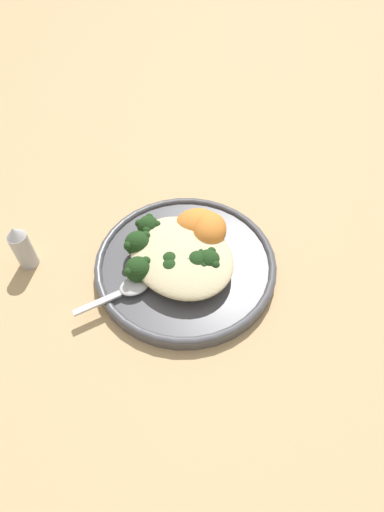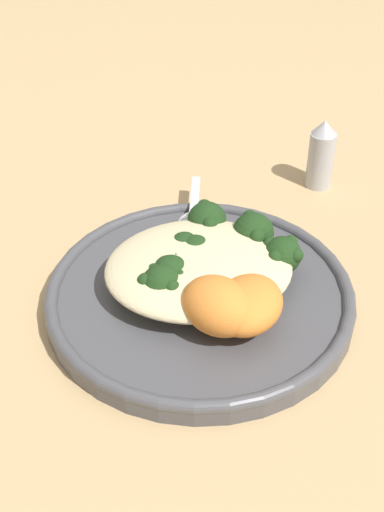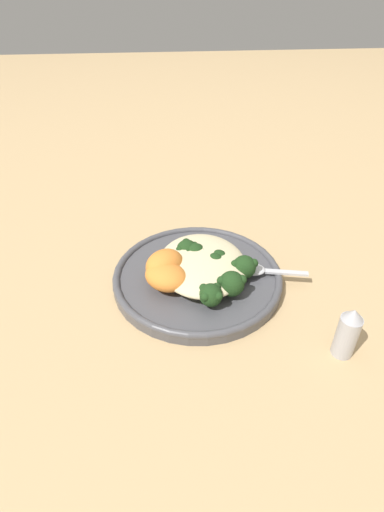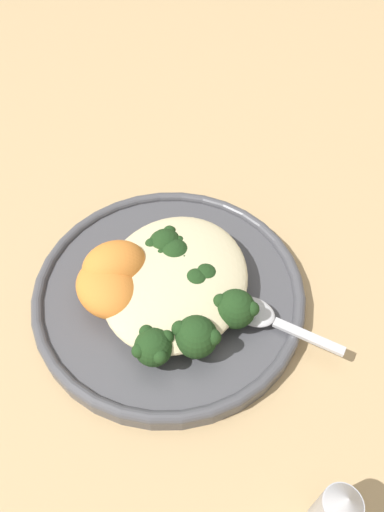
{
  "view_description": "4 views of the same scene",
  "coord_description": "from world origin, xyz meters",
  "px_view_note": "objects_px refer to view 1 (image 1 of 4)",
  "views": [
    {
      "loc": [
        -0.3,
        0.23,
        0.49
      ],
      "look_at": [
        -0.03,
        0.01,
        0.05
      ],
      "focal_mm": 28.0,
      "sensor_mm": 36.0,
      "label": 1
    },
    {
      "loc": [
        -0.1,
        -0.46,
        0.43
      ],
      "look_at": [
        -0.02,
        0.02,
        0.05
      ],
      "focal_mm": 50.0,
      "sensor_mm": 36.0,
      "label": 2
    },
    {
      "loc": [
        0.48,
        -0.05,
        0.43
      ],
      "look_at": [
        -0.01,
        -0.0,
        0.06
      ],
      "focal_mm": 28.0,
      "sensor_mm": 36.0,
      "label": 3
    },
    {
      "loc": [
        0.25,
        0.11,
        0.43
      ],
      "look_at": [
        -0.03,
        0.03,
        0.06
      ],
      "focal_mm": 35.0,
      "sensor_mm": 36.0,
      "label": 4
    }
  ],
  "objects_px": {
    "sweet_potato_chunk_1": "(198,223)",
    "broccoli_stalk_2": "(146,244)",
    "sweet_potato_chunk_2": "(210,230)",
    "broccoli_stalk_4": "(175,256)",
    "spoon": "(129,288)",
    "broccoli_stalk_6": "(196,258)",
    "broccoli_stalk_5": "(173,265)",
    "broccoli_stalk_7": "(205,258)",
    "sweet_potato_chunk_0": "(208,229)",
    "salt_shaker": "(22,247)",
    "broccoli_stalk_1": "(167,236)",
    "plate": "(186,264)",
    "broccoli_stalk_3": "(146,263)",
    "broccoli_stalk_0": "(161,231)",
    "quinoa_mound": "(182,256)"
  },
  "relations": [
    {
      "from": "plate",
      "to": "broccoli_stalk_1",
      "type": "distance_m",
      "value": 0.05
    },
    {
      "from": "quinoa_mound",
      "to": "broccoli_stalk_2",
      "type": "xyz_separation_m",
      "value": [
        0.05,
        0.03,
        0.0
      ]
    },
    {
      "from": "broccoli_stalk_4",
      "to": "sweet_potato_chunk_1",
      "type": "xyz_separation_m",
      "value": [
        0.03,
        -0.06,
        0.0
      ]
    },
    {
      "from": "broccoli_stalk_5",
      "to": "spoon",
      "type": "distance_m",
      "value": 0.07
    },
    {
      "from": "broccoli_stalk_1",
      "to": "sweet_potato_chunk_0",
      "type": "bearing_deg",
      "value": -162.41
    },
    {
      "from": "broccoli_stalk_0",
      "to": "broccoli_stalk_7",
      "type": "distance_m",
      "value": 0.08
    },
    {
      "from": "broccoli_stalk_5",
      "to": "sweet_potato_chunk_0",
      "type": "distance_m",
      "value": 0.08
    },
    {
      "from": "broccoli_stalk_7",
      "to": "spoon",
      "type": "relative_size",
      "value": 0.91
    },
    {
      "from": "sweet_potato_chunk_1",
      "to": "sweet_potato_chunk_2",
      "type": "bearing_deg",
      "value": -176.22
    },
    {
      "from": "broccoli_stalk_2",
      "to": "spoon",
      "type": "bearing_deg",
      "value": 62.6
    },
    {
      "from": "broccoli_stalk_6",
      "to": "sweet_potato_chunk_0",
      "type": "relative_size",
      "value": 1.36
    },
    {
      "from": "quinoa_mound",
      "to": "broccoli_stalk_6",
      "type": "bearing_deg",
      "value": -141.44
    },
    {
      "from": "sweet_potato_chunk_2",
      "to": "broccoli_stalk_7",
      "type": "bearing_deg",
      "value": 130.67
    },
    {
      "from": "broccoli_stalk_2",
      "to": "sweet_potato_chunk_1",
      "type": "distance_m",
      "value": 0.09
    },
    {
      "from": "broccoli_stalk_7",
      "to": "sweet_potato_chunk_1",
      "type": "height_order",
      "value": "sweet_potato_chunk_1"
    },
    {
      "from": "broccoli_stalk_2",
      "to": "spoon",
      "type": "distance_m",
      "value": 0.08
    },
    {
      "from": "broccoli_stalk_2",
      "to": "broccoli_stalk_4",
      "type": "xyz_separation_m",
      "value": [
        -0.05,
        -0.02,
        -0.0
      ]
    },
    {
      "from": "broccoli_stalk_1",
      "to": "broccoli_stalk_0",
      "type": "bearing_deg",
      "value": -28.61
    },
    {
      "from": "broccoli_stalk_5",
      "to": "sweet_potato_chunk_1",
      "type": "relative_size",
      "value": 1.18
    },
    {
      "from": "plate",
      "to": "broccoli_stalk_6",
      "type": "xyz_separation_m",
      "value": [
        -0.02,
        -0.01,
        0.03
      ]
    },
    {
      "from": "broccoli_stalk_7",
      "to": "sweet_potato_chunk_1",
      "type": "xyz_separation_m",
      "value": [
        0.06,
        -0.04,
        0.0
      ]
    },
    {
      "from": "broccoli_stalk_7",
      "to": "sweet_potato_chunk_1",
      "type": "bearing_deg",
      "value": 158.26
    },
    {
      "from": "broccoli_stalk_0",
      "to": "broccoli_stalk_7",
      "type": "relative_size",
      "value": 1.04
    },
    {
      "from": "broccoli_stalk_4",
      "to": "quinoa_mound",
      "type": "bearing_deg",
      "value": 123.71
    },
    {
      "from": "spoon",
      "to": "broccoli_stalk_7",
      "type": "bearing_deg",
      "value": 173.9
    },
    {
      "from": "plate",
      "to": "broccoli_stalk_4",
      "type": "distance_m",
      "value": 0.03
    },
    {
      "from": "broccoli_stalk_3",
      "to": "broccoli_stalk_7",
      "type": "height_order",
      "value": "broccoli_stalk_3"
    },
    {
      "from": "broccoli_stalk_5",
      "to": "broccoli_stalk_0",
      "type": "bearing_deg",
      "value": -137.93
    },
    {
      "from": "broccoli_stalk_0",
      "to": "spoon",
      "type": "bearing_deg",
      "value": 85.34
    },
    {
      "from": "broccoli_stalk_6",
      "to": "spoon",
      "type": "distance_m",
      "value": 0.1
    },
    {
      "from": "plate",
      "to": "broccoli_stalk_0",
      "type": "relative_size",
      "value": 2.53
    },
    {
      "from": "spoon",
      "to": "broccoli_stalk_4",
      "type": "bearing_deg",
      "value": -171.47
    },
    {
      "from": "broccoli_stalk_7",
      "to": "sweet_potato_chunk_0",
      "type": "bearing_deg",
      "value": 143.85
    },
    {
      "from": "sweet_potato_chunk_1",
      "to": "salt_shaker",
      "type": "relative_size",
      "value": 0.87
    },
    {
      "from": "broccoli_stalk_4",
      "to": "broccoli_stalk_7",
      "type": "relative_size",
      "value": 0.89
    },
    {
      "from": "broccoli_stalk_3",
      "to": "spoon",
      "type": "bearing_deg",
      "value": 20.11
    },
    {
      "from": "broccoli_stalk_2",
      "to": "broccoli_stalk_5",
      "type": "height_order",
      "value": "broccoli_stalk_2"
    },
    {
      "from": "quinoa_mound",
      "to": "broccoli_stalk_3",
      "type": "xyz_separation_m",
      "value": [
        0.02,
        0.05,
        0.0
      ]
    },
    {
      "from": "sweet_potato_chunk_0",
      "to": "broccoli_stalk_6",
      "type": "bearing_deg",
      "value": 119.58
    },
    {
      "from": "quinoa_mound",
      "to": "broccoli_stalk_7",
      "type": "bearing_deg",
      "value": -138.51
    },
    {
      "from": "broccoli_stalk_2",
      "to": "broccoli_stalk_3",
      "type": "bearing_deg",
      "value": 82.35
    },
    {
      "from": "broccoli_stalk_3",
      "to": "sweet_potato_chunk_2",
      "type": "relative_size",
      "value": 1.95
    },
    {
      "from": "broccoli_stalk_4",
      "to": "broccoli_stalk_6",
      "type": "relative_size",
      "value": 1.07
    },
    {
      "from": "sweet_potato_chunk_1",
      "to": "broccoli_stalk_2",
      "type": "bearing_deg",
      "value": 76.58
    },
    {
      "from": "plate",
      "to": "broccoli_stalk_4",
      "type": "height_order",
      "value": "broccoli_stalk_4"
    },
    {
      "from": "broccoli_stalk_5",
      "to": "salt_shaker",
      "type": "distance_m",
      "value": 0.23
    },
    {
      "from": "broccoli_stalk_2",
      "to": "broccoli_stalk_3",
      "type": "xyz_separation_m",
      "value": [
        -0.03,
        0.02,
        -0.0
      ]
    },
    {
      "from": "quinoa_mound",
      "to": "salt_shaker",
      "type": "xyz_separation_m",
      "value": [
        0.16,
        0.17,
        0.0
      ]
    },
    {
      "from": "broccoli_stalk_4",
      "to": "broccoli_stalk_7",
      "type": "bearing_deg",
      "value": 114.09
    },
    {
      "from": "broccoli_stalk_4",
      "to": "sweet_potato_chunk_1",
      "type": "relative_size",
      "value": 1.34
    }
  ]
}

